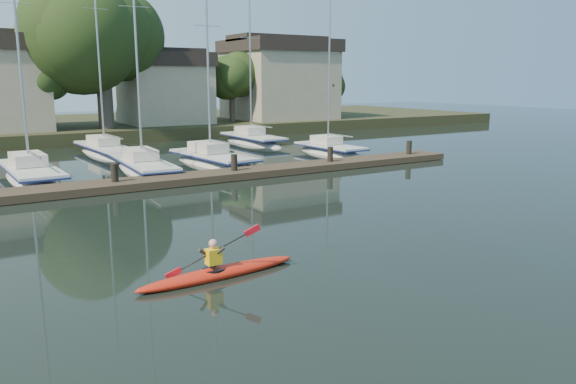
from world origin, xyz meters
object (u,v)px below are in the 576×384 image
dock (178,179)px  sailboat_7 (253,146)px  kayak (218,271)px  sailboat_2 (144,175)px  sailboat_6 (107,158)px  sailboat_4 (330,156)px  sailboat_1 (32,183)px  sailboat_3 (213,168)px

dock → sailboat_7: bearing=49.8°
kayak → sailboat_2: sailboat_2 is taller
sailboat_2 → sailboat_6: sailboat_6 is taller
dock → sailboat_2: (-0.31, 4.36, -0.39)m
dock → kayak: bearing=-106.7°
sailboat_7 → sailboat_4: bearing=-79.9°
sailboat_1 → sailboat_7: 18.85m
sailboat_6 → kayak: bearing=-101.3°
sailboat_4 → sailboat_7: sailboat_7 is taller
sailboat_2 → dock: bearing=-82.9°
sailboat_4 → sailboat_7: bearing=98.4°
dock → sailboat_7: (11.13, 13.16, -0.41)m
dock → sailboat_4: sailboat_4 is taller
sailboat_1 → sailboat_7: (16.99, 8.17, -0.01)m
kayak → sailboat_3: (7.80, 17.63, -0.38)m
sailboat_1 → dock: bearing=-42.4°
sailboat_1 → sailboat_6: bearing=50.9°
sailboat_4 → dock: bearing=-160.5°
sailboat_3 → sailboat_7: size_ratio=0.99×
sailboat_4 → sailboat_7: size_ratio=0.84×
sailboat_2 → sailboat_3: 4.26m
kayak → sailboat_2: bearing=74.7°
sailboat_1 → sailboat_6: (5.56, 7.37, 0.01)m
kayak → sailboat_6: 25.50m
sailboat_2 → sailboat_6: 7.99m
kayak → sailboat_4: sailboat_4 is taller
sailboat_6 → sailboat_7: (11.42, 0.80, -0.02)m
sailboat_2 → sailboat_3: sailboat_2 is taller
sailboat_2 → sailboat_7: sailboat_2 is taller
sailboat_3 → sailboat_4: (8.73, 0.35, 0.01)m
sailboat_3 → sailboat_6: (-4.22, 7.62, 0.02)m
sailboat_4 → sailboat_6: bearing=148.3°
sailboat_3 → sailboat_2: bearing=179.1°
sailboat_7 → sailboat_3: bearing=-131.2°
sailboat_3 → sailboat_7: sailboat_7 is taller
dock → sailboat_1: sailboat_1 is taller
kayak → sailboat_4: size_ratio=0.39×
kayak → sailboat_7: sailboat_7 is taller
sailboat_4 → sailboat_2: bearing=-179.2°
kayak → sailboat_3: bearing=62.5°
sailboat_6 → sailboat_3: bearing=-64.2°
kayak → sailboat_3: 19.28m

